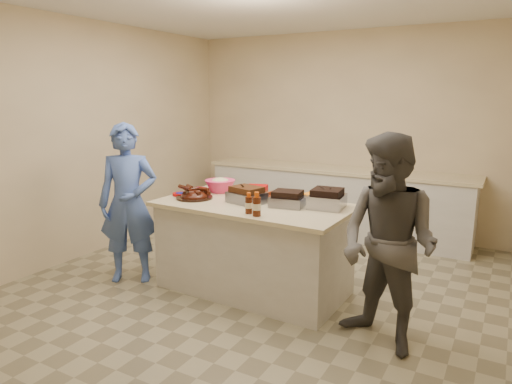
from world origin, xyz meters
The scene contains 20 objects.
room centered at (0.00, 0.00, 0.00)m, with size 4.50×5.00×2.70m, color beige, non-canonical shape.
back_counter centered at (0.00, 2.20, 0.45)m, with size 3.60×0.64×0.90m, color beige, non-canonical shape.
island centered at (-0.02, 0.03, 0.00)m, with size 1.82×0.96×0.86m, color beige, non-canonical shape.
rib_platter centered at (-0.63, -0.07, 0.86)m, with size 0.36×0.36×0.14m, color #461509, non-canonical shape.
pulled_pork_tray centered at (-0.09, 0.03, 0.86)m, with size 0.33×0.25×0.10m, color #47230F.
brisket_tray centered at (0.30, 0.09, 0.86)m, with size 0.30×0.25×0.09m, color black.
roasting_pan centered at (0.64, 0.21, 0.86)m, with size 0.30×0.30×0.12m, color gray.
coleslaw_bowl centered at (-0.59, 0.31, 0.86)m, with size 0.32×0.32×0.22m, color #F5346F, non-canonical shape.
sausage_plate centered at (-0.01, 0.33, 0.86)m, with size 0.31×0.31×0.05m, color silver.
mac_cheese_dish centered at (0.51, 0.37, 0.86)m, with size 0.33×0.24×0.09m, color orange.
bbq_bottle_a centered at (0.13, -0.31, 0.86)m, with size 0.06×0.06×0.18m, color #411809.
bbq_bottle_b centered at (0.23, -0.35, 0.86)m, with size 0.07×0.07×0.21m, color #411809.
mustard_bottle centered at (-0.16, 0.23, 0.86)m, with size 0.05×0.05×0.13m, color gold.
sauce_bowl centered at (-0.07, 0.15, 0.86)m, with size 0.13×0.04×0.13m, color silver.
plate_stack_large centered at (-0.80, 0.19, 0.86)m, with size 0.26×0.26×0.03m, color #A00304.
plate_stack_small centered at (-0.84, -0.02, 0.86)m, with size 0.17×0.17×0.02m, color #A00304.
plastic_cup centered at (-0.71, 0.43, 0.86)m, with size 0.10×0.09×0.10m, color #8D5110.
basket_stack centered at (-0.18, 0.38, 0.86)m, with size 0.20×0.15×0.10m, color #A00304.
guest_blue centered at (-1.24, -0.36, 0.00)m, with size 0.58×1.60×0.38m, color #4967B8.
guest_gray centered at (1.33, -0.37, 0.00)m, with size 0.78×1.60×0.61m, color #54514C.
Camera 1 is at (2.05, -3.57, 1.85)m, focal length 32.00 mm.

